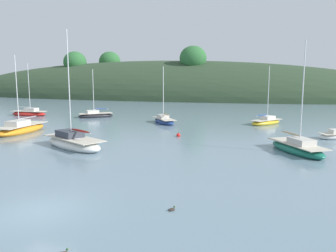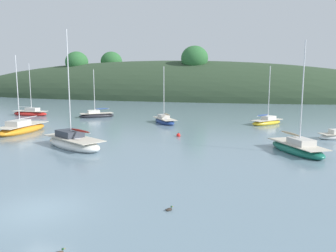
# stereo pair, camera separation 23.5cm
# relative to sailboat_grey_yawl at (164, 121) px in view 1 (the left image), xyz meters

# --- Properties ---
(ground_plane) EXTENTS (400.00, 400.00, 0.00)m
(ground_plane) POSITION_rel_sailboat_grey_yawl_xyz_m (3.76, -30.10, -0.36)
(ground_plane) COLOR slate
(far_shoreline_hill) EXTENTS (150.00, 36.00, 26.19)m
(far_shoreline_hill) POSITION_rel_sailboat_grey_yawl_xyz_m (-21.31, 55.01, -0.27)
(far_shoreline_hill) COLOR #2D422B
(far_shoreline_hill) RESTS_ON ground
(sailboat_grey_yawl) EXTENTS (4.89, 5.44, 7.84)m
(sailboat_grey_yawl) POSITION_rel_sailboat_grey_yawl_xyz_m (0.00, 0.00, 0.00)
(sailboat_grey_yawl) COLOR navy
(sailboat_grey_yawl) RESTS_ON ground
(sailboat_yellow_far) EXTENTS (2.89, 7.41, 8.87)m
(sailboat_yellow_far) POSITION_rel_sailboat_grey_yawl_xyz_m (-13.00, -12.18, 0.07)
(sailboat_yellow_far) COLOR orange
(sailboat_yellow_far) RESTS_ON ground
(sailboat_navy_dinghy) EXTENTS (5.18, 6.45, 9.33)m
(sailboat_navy_dinghy) POSITION_rel_sailboat_grey_yawl_xyz_m (16.10, -13.52, 0.04)
(sailboat_navy_dinghy) COLOR #196B56
(sailboat_navy_dinghy) RESTS_ON ground
(sailboat_teal_outer) EXTENTS (5.35, 4.95, 7.61)m
(sailboat_teal_outer) POSITION_rel_sailboat_grey_yawl_xyz_m (-12.35, 3.19, -0.00)
(sailboat_teal_outer) COLOR #232328
(sailboat_teal_outer) RESTS_ON ground
(sailboat_blue_center) EXTENTS (6.21, 2.36, 8.67)m
(sailboat_blue_center) POSITION_rel_sailboat_grey_yawl_xyz_m (-24.01, 2.10, 0.02)
(sailboat_blue_center) COLOR red
(sailboat_blue_center) RESTS_ON ground
(sailboat_orange_cutter) EXTENTS (4.61, 5.25, 7.87)m
(sailboat_orange_cutter) POSITION_rel_sailboat_grey_yawl_xyz_m (13.31, 3.11, -0.01)
(sailboat_orange_cutter) COLOR gold
(sailboat_orange_cutter) RESTS_ON ground
(sailboat_red_portside) EXTENTS (7.77, 5.53, 10.55)m
(sailboat_red_portside) POSITION_rel_sailboat_grey_yawl_xyz_m (-2.79, -17.37, 0.09)
(sailboat_red_portside) COLOR white
(sailboat_red_portside) RESTS_ON ground
(mooring_buoy_outer) EXTENTS (0.44, 0.44, 0.54)m
(mooring_buoy_outer) POSITION_rel_sailboat_grey_yawl_xyz_m (4.63, -9.20, -0.23)
(mooring_buoy_outer) COLOR red
(mooring_buoy_outer) RESTS_ON ground
(mooring_buoy_channel) EXTENTS (0.44, 0.44, 0.54)m
(mooring_buoy_channel) POSITION_rel_sailboat_grey_yawl_xyz_m (-16.77, -6.64, -0.23)
(mooring_buoy_channel) COLOR red
(mooring_buoy_channel) RESTS_ON ground
(duck_lone_left) EXTENTS (0.35, 0.38, 0.24)m
(duck_lone_left) POSITION_rel_sailboat_grey_yawl_xyz_m (9.66, -28.19, -0.30)
(duck_lone_left) COLOR #2D2823
(duck_lone_left) RESTS_ON ground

